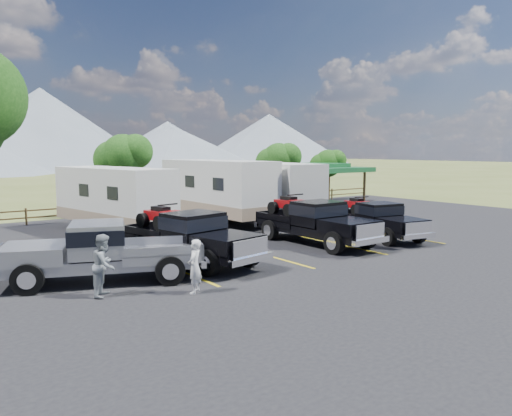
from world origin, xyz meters
TOP-DOWN VIEW (x-y plane):
  - ground at (0.00, 0.00)m, footprint 320.00×320.00m
  - asphalt_lot at (0.00, 3.00)m, footprint 44.00×34.00m
  - stall_lines at (0.00, 4.00)m, footprint 12.12×5.50m
  - tree_ne_a at (8.97, 17.01)m, footprint 3.11×2.92m
  - tree_ne_b at (14.98, 18.01)m, footprint 2.77×2.59m
  - tree_north at (-2.03, 19.02)m, footprint 3.46×3.24m
  - rail_fence at (2.00, 18.50)m, footprint 36.12×0.12m
  - pavilion at (13.00, 17.00)m, footprint 6.20×6.20m
  - rig_left at (-5.08, 4.85)m, footprint 3.22×6.64m
  - rig_center at (1.27, 4.82)m, footprint 2.37×6.51m
  - rig_right at (4.72, 4.20)m, footprint 2.84×5.94m
  - trailer_left at (-4.88, 13.09)m, footprint 3.88×9.59m
  - trailer_center at (1.25, 13.04)m, footprint 3.00×10.40m
  - trailer_right at (4.75, 12.30)m, footprint 3.60×9.94m
  - pickup_silver at (-8.67, 3.97)m, footprint 6.72×4.25m
  - person_a at (-6.93, 1.13)m, footprint 0.70×0.67m
  - person_b at (-9.18, 2.44)m, footprint 1.08×1.12m

SIDE VIEW (x-z plane):
  - ground at x=0.00m, z-range 0.00..0.00m
  - asphalt_lot at x=0.00m, z-range 0.00..0.04m
  - stall_lines at x=0.00m, z-range 0.04..0.05m
  - rail_fence at x=2.00m, z-range 0.11..1.11m
  - person_a at x=-6.93m, z-range 0.04..1.64m
  - person_b at x=-9.18m, z-range 0.04..1.85m
  - rig_right at x=4.72m, z-range 0.00..1.91m
  - pickup_silver at x=-8.67m, z-range 0.08..2.00m
  - rig_left at x=-5.08m, z-range 0.00..2.13m
  - rig_center at x=1.27m, z-range 0.00..2.16m
  - trailer_left at x=-4.88m, z-range 0.12..3.44m
  - trailer_right at x=4.75m, z-range 0.12..3.55m
  - trailer_center at x=1.25m, z-range 0.12..3.74m
  - pavilion at x=13.00m, z-range 1.18..4.40m
  - tree_ne_b at x=14.98m, z-range 0.99..5.26m
  - tree_ne_a at x=8.97m, z-range 1.10..5.86m
  - tree_north at x=-2.03m, z-range 1.21..6.46m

